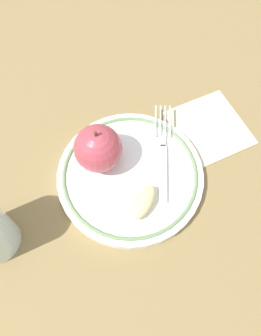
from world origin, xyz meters
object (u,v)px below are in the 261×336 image
(plate, at_px, (130,176))
(apple_red_whole, at_px, (98,148))
(apple_slice_front, at_px, (144,202))
(fork, at_px, (163,154))
(napkin_folded, at_px, (210,127))

(plate, relative_size, apple_red_whole, 2.79)
(apple_slice_front, bearing_deg, plate, 49.14)
(apple_slice_front, xyz_separation_m, fork, (0.03, 0.08, -0.01))
(plate, xyz_separation_m, apple_red_whole, (-0.05, 0.02, 0.04))
(apple_red_whole, relative_size, napkin_folded, 0.66)
(apple_red_whole, bearing_deg, fork, 5.69)
(fork, relative_size, napkin_folded, 1.43)
(plate, xyz_separation_m, fork, (0.05, 0.03, 0.01))
(plate, distance_m, apple_slice_front, 0.06)
(plate, distance_m, fork, 0.06)
(fork, distance_m, napkin_folded, 0.11)
(apple_red_whole, bearing_deg, apple_slice_front, -47.93)
(apple_red_whole, relative_size, fork, 0.46)
(apple_red_whole, distance_m, napkin_folded, 0.20)
(apple_red_whole, xyz_separation_m, apple_slice_front, (0.07, -0.07, -0.03))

